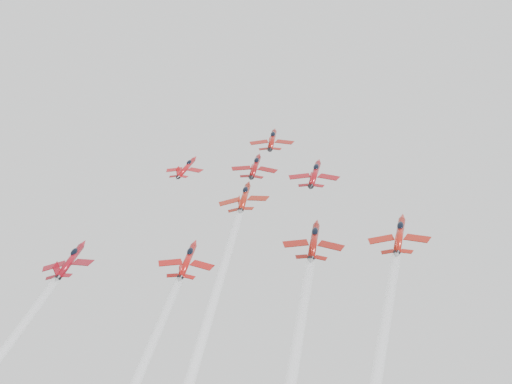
# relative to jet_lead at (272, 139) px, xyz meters

# --- Properties ---
(jet_lead) EXTENTS (10.20, 12.32, 10.04)m
(jet_lead) POSITION_rel_jet_lead_xyz_m (0.00, 0.00, 0.00)
(jet_lead) COLOR #9B150E
(jet_row2_left) EXTENTS (8.52, 10.29, 8.39)m
(jet_row2_left) POSITION_rel_jet_lead_xyz_m (-17.12, -10.20, -8.33)
(jet_row2_left) COLOR #B01015
(jet_row2_center) EXTENTS (9.80, 11.83, 9.64)m
(jet_row2_center) POSITION_rel_jet_lead_xyz_m (-1.56, -11.30, -9.21)
(jet_row2_center) COLOR maroon
(jet_row2_right) EXTENTS (10.26, 12.39, 10.10)m
(jet_row2_right) POSITION_rel_jet_lead_xyz_m (11.53, -15.46, -12.59)
(jet_row2_right) COLOR maroon
(jet_center) EXTENTS (9.96, 85.00, 69.59)m
(jet_center) POSITION_rel_jet_lead_xyz_m (-1.27, -60.03, -48.99)
(jet_center) COLOR #A21E0F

